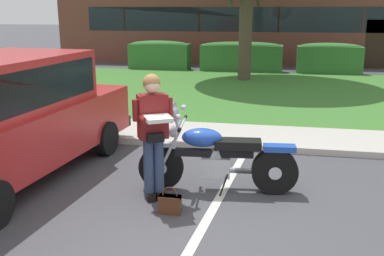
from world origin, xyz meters
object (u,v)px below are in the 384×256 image
Objects in this scene: handbag at (170,203)px; hedge_center_right at (329,58)px; rider_person at (153,127)px; hedge_center_left at (241,56)px; parked_suv_adjacent at (1,118)px; motorcycle at (223,158)px; brick_building at (279,20)px; hedge_left at (160,55)px.

hedge_center_right is (3.21, 13.62, 0.51)m from handbag.
hedge_center_right is at bearing 75.09° from rider_person.
hedge_center_left is 3.50m from hedge_center_right.
motorcycle is at bearing 2.97° from parked_suv_adjacent.
parked_suv_adjacent is 13.16m from hedge_center_left.
motorcycle is 0.89× the size of hedge_center_right.
parked_suv_adjacent reaches higher than handbag.
rider_person is (-0.87, -0.46, 0.52)m from motorcycle.
rider_person is at bearing 127.83° from handbag.
hedge_center_left is at bearing -103.10° from brick_building.
hedge_center_right is at bearing 78.27° from motorcycle.
handbag is at bearing -74.47° from hedge_left.
brick_building reaches higher than hedge_left.
hedge_center_left is at bearing 180.00° from hedge_center_right.
parked_suv_adjacent is 19.50m from brick_building.
brick_building reaches higher than hedge_center_left.
hedge_center_right is (6.99, 0.00, 0.00)m from hedge_left.
parked_suv_adjacent reaches higher than hedge_center_left.
brick_building is at bearing 78.57° from parked_suv_adjacent.
rider_person is at bearing -104.91° from hedge_center_right.
rider_person is 0.68× the size of hedge_center_right.
rider_person reaches higher than hedge_center_right.
rider_person is at bearing -75.28° from hedge_left.
brick_building reaches higher than hedge_center_right.
parked_suv_adjacent is 14.22m from hedge_center_right.
hedge_center_right is (5.92, 12.93, -0.30)m from parked_suv_adjacent.
motorcycle is 0.45× the size of parked_suv_adjacent.
brick_building is at bearing 76.90° from hedge_center_left.
parked_suv_adjacent is 0.23× the size of brick_building.
hedge_center_left and hedge_center_right have the same top height.
brick_building is (-2.06, 6.16, 1.35)m from hedge_center_right.
handbag is (0.31, -0.40, -0.86)m from rider_person.
rider_person is 13.22m from hedge_center_left.
rider_person reaches higher than handbag.
handbag is 19.90m from brick_building.
motorcycle is 0.88× the size of hedge_left.
motorcycle is 1.11m from rider_person.
parked_suv_adjacent is (-3.27, -0.17, 0.47)m from motorcycle.
hedge_left is at bearing 108.80° from motorcycle.
motorcycle is at bearing 56.96° from handbag.
hedge_center_left is at bearing 93.80° from motorcycle.
motorcycle is 13.48m from hedge_left.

